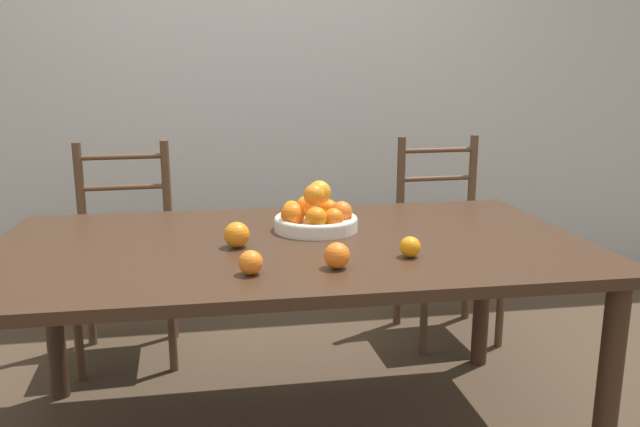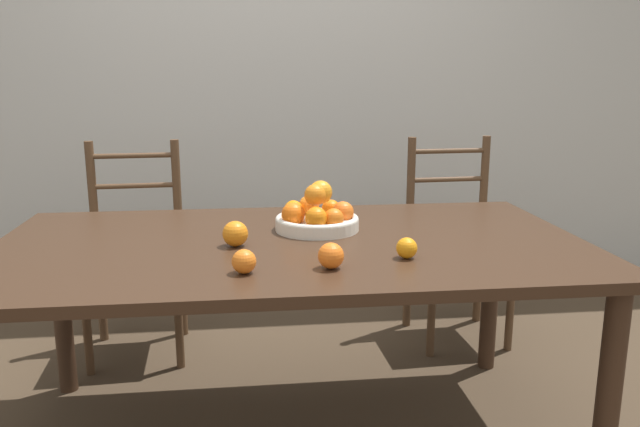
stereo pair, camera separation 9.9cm
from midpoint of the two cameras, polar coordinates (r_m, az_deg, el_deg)
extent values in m
cube|color=beige|center=(3.53, -6.64, 13.24)|extent=(8.00, 0.06, 2.60)
cube|color=#382316|center=(2.06, -3.93, -3.00)|extent=(1.93, 1.06, 0.03)
cylinder|color=#382316|center=(2.08, 23.61, -14.66)|extent=(0.07, 0.07, 0.69)
cylinder|color=#382316|center=(2.69, -24.19, -8.47)|extent=(0.07, 0.07, 0.69)
cylinder|color=#382316|center=(2.81, 13.65, -6.77)|extent=(0.07, 0.07, 0.69)
cylinder|color=silver|center=(2.19, -1.67, -1.02)|extent=(0.29, 0.29, 0.04)
torus|color=silver|center=(2.19, -1.68, -0.53)|extent=(0.29, 0.29, 0.02)
sphere|color=orange|center=(2.20, 0.70, 0.14)|extent=(0.08, 0.08, 0.08)
sphere|color=orange|center=(2.26, -0.45, 0.42)|extent=(0.07, 0.07, 0.07)
sphere|color=orange|center=(2.27, -2.47, 0.72)|extent=(0.08, 0.08, 0.08)
sphere|color=orange|center=(2.22, -3.88, 0.33)|extent=(0.07, 0.07, 0.07)
sphere|color=orange|center=(2.14, -3.85, -0.10)|extent=(0.08, 0.08, 0.08)
sphere|color=orange|center=(2.09, -1.71, -0.41)|extent=(0.07, 0.07, 0.07)
sphere|color=orange|center=(2.11, -0.10, -0.44)|extent=(0.07, 0.07, 0.07)
sphere|color=orange|center=(2.17, -1.37, 1.95)|extent=(0.08, 0.08, 0.08)
sphere|color=orange|center=(2.17, -1.75, 1.72)|extent=(0.06, 0.06, 0.06)
sphere|color=orange|center=(2.14, -1.85, 1.69)|extent=(0.07, 0.07, 0.07)
sphere|color=orange|center=(1.73, -7.99, -4.47)|extent=(0.07, 0.07, 0.07)
sphere|color=orange|center=(1.88, 6.76, -3.06)|extent=(0.06, 0.06, 0.06)
sphere|color=orange|center=(1.99, -9.03, -1.94)|extent=(0.08, 0.08, 0.08)
sphere|color=orange|center=(1.76, -0.05, -3.88)|extent=(0.07, 0.07, 0.07)
cylinder|color=#513823|center=(2.83, -22.23, -9.69)|extent=(0.04, 0.04, 0.46)
cylinder|color=#513823|center=(2.79, -14.42, -9.46)|extent=(0.04, 0.04, 0.46)
cylinder|color=#513823|center=(3.09, -21.56, -2.86)|extent=(0.04, 0.04, 0.96)
cylinder|color=#513823|center=(3.05, -14.50, -2.55)|extent=(0.04, 0.04, 0.96)
cube|color=#513823|center=(2.89, -18.37, -3.69)|extent=(0.44, 0.42, 0.04)
cylinder|color=#513823|center=(3.03, -18.22, -0.34)|extent=(0.38, 0.04, 0.02)
cylinder|color=#513823|center=(3.01, -18.41, 2.27)|extent=(0.38, 0.04, 0.02)
cylinder|color=#513823|center=(2.99, -18.60, 4.92)|extent=(0.38, 0.04, 0.02)
cylinder|color=#513823|center=(2.89, 8.54, -8.39)|extent=(0.04, 0.04, 0.46)
cylinder|color=#513823|center=(3.04, 15.32, -7.63)|extent=(0.04, 0.04, 0.46)
cylinder|color=#513823|center=(3.13, 6.37, -1.81)|extent=(0.04, 0.04, 0.96)
cylinder|color=#513823|center=(3.27, 12.69, -1.42)|extent=(0.04, 0.04, 0.96)
cube|color=#513823|center=(3.04, 10.85, -2.47)|extent=(0.44, 0.42, 0.04)
cylinder|color=#513823|center=(3.17, 9.68, 0.67)|extent=(0.38, 0.04, 0.02)
cylinder|color=#513823|center=(3.14, 9.78, 3.18)|extent=(0.38, 0.04, 0.02)
cylinder|color=#513823|center=(3.12, 9.87, 5.72)|extent=(0.38, 0.04, 0.02)
camera|label=1|loc=(0.05, -91.35, -0.31)|focal=35.00mm
camera|label=2|loc=(0.05, 88.65, 0.31)|focal=35.00mm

